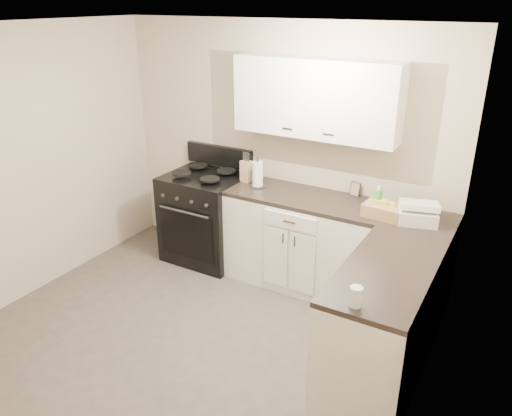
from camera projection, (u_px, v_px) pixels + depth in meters
The scene contains 20 objects.
floor at pixel (176, 352), 4.08m from camera, with size 3.60×3.60×0.00m, color #473F38.
ceiling at pixel (151, 28), 3.10m from camera, with size 3.60×3.60×0.00m, color white.
wall_back at pixel (280, 151), 5.03m from camera, with size 3.60×3.60×0.00m, color beige.
wall_right at pixel (419, 277), 2.77m from camera, with size 3.60×3.60×0.00m, color beige.
wall_left at pixel (7, 172), 4.42m from camera, with size 3.60×3.60×0.00m, color beige.
base_cabinets_back at pixel (303, 243), 4.91m from camera, with size 1.55×0.60×0.90m, color white.
base_cabinets_right at pixel (393, 307), 3.89m from camera, with size 0.60×1.90×0.90m, color white.
countertop_back at pixel (305, 198), 4.72m from camera, with size 1.55×0.60×0.04m, color black.
countertop_right at pixel (399, 253), 3.71m from camera, with size 0.60×1.90×0.04m, color black.
upper_cabinets at pixel (316, 98), 4.48m from camera, with size 1.55×0.30×0.70m, color white.
stove at pixel (206, 219), 5.41m from camera, with size 0.81×0.69×0.98m, color black.
knife_block at pixel (246, 171), 5.05m from camera, with size 0.10×0.09×0.22m, color tan.
paper_towel at pixel (258, 174), 4.91m from camera, with size 0.10×0.10×0.25m, color white.
soap_bottle at pixel (378, 200), 4.35m from camera, with size 0.07×0.07×0.20m, color green.
picture_frame at pixel (355, 189), 4.71m from camera, with size 0.10×0.01×0.13m, color black.
wicker_basket at pixel (383, 211), 4.26m from camera, with size 0.33×0.22×0.11m, color tan.
countertop_grill at pixel (417, 215), 4.17m from camera, with size 0.31×0.29×0.12m, color white.
glass_jar at pixel (356, 297), 3.02m from camera, with size 0.08×0.08×0.13m, color silver.
oven_mitt_near at pixel (332, 325), 3.68m from camera, with size 0.02×0.15×0.27m, color black.
oven_mitt_far at pixel (334, 319), 3.70m from camera, with size 0.02×0.13×0.22m, color black.
Camera 1 is at (2.21, -2.53, 2.68)m, focal length 35.00 mm.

